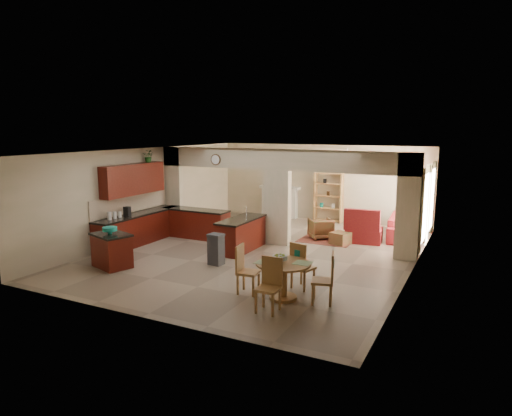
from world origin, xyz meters
The scene contains 39 objects.
floor centered at (0.00, 0.00, 0.00)m, with size 10.00×10.00×0.00m, color gray.
ceiling centered at (0.00, 0.00, 2.80)m, with size 10.00×10.00×0.00m, color white.
wall_back centered at (0.00, 5.00, 1.40)m, with size 8.00×8.00×0.00m, color beige.
wall_front centered at (0.00, -5.00, 1.40)m, with size 8.00×8.00×0.00m, color beige.
wall_left centered at (-4.00, 0.00, 1.40)m, with size 10.00×10.00×0.00m, color beige.
wall_right centered at (4.00, 0.00, 1.40)m, with size 10.00×10.00×0.00m, color beige.
partition_left_pier centered at (-3.70, 1.00, 1.40)m, with size 0.60×0.25×2.80m, color beige.
partition_center_pier centered at (0.00, 1.00, 1.10)m, with size 0.80×0.25×2.20m, color beige.
partition_right_pier centered at (3.70, 1.00, 1.40)m, with size 0.60×0.25×2.80m, color beige.
partition_header centered at (0.00, 1.00, 2.50)m, with size 8.00×0.25×0.60m, color beige.
kitchen_counter centered at (-3.26, -0.25, 0.46)m, with size 2.52×3.29×1.48m.
upper_cabinets centered at (-3.82, -0.80, 1.92)m, with size 0.35×2.40×0.90m, color #3D0B07.
peninsula centered at (-0.60, -0.11, 0.46)m, with size 0.70×1.85×0.91m.
wall_clock centered at (-2.00, 0.85, 2.45)m, with size 0.34×0.34×0.03m, color #52361B.
rug centered at (1.20, 2.10, 0.01)m, with size 1.60×1.30×0.01m, color brown.
fireplace centered at (-1.60, 4.83, 0.61)m, with size 1.60×0.35×1.20m.
shelving_unit centered at (0.35, 4.82, 0.90)m, with size 1.00×0.32×1.80m, color #A37238.
window_a centered at (3.97, 2.30, 1.20)m, with size 0.02×0.90×1.90m, color white.
window_b centered at (3.97, 4.00, 1.20)m, with size 0.02×0.90×1.90m, color white.
glazed_door centered at (3.97, 3.15, 1.05)m, with size 0.02×0.70×2.10m, color white.
drape_a_left centered at (3.93, 1.70, 1.20)m, with size 0.10×0.28×2.30m, color #3A1E17.
drape_a_right centered at (3.93, 2.90, 1.20)m, with size 0.10×0.28×2.30m, color #3A1E17.
drape_b_left centered at (3.93, 3.40, 1.20)m, with size 0.10×0.28×2.30m, color #3A1E17.
drape_b_right centered at (3.93, 4.60, 1.20)m, with size 0.10×0.28×2.30m, color #3A1E17.
ceiling_fan centered at (1.50, 3.00, 2.56)m, with size 1.00×1.00×0.10m, color white.
kitchen_island centered at (-2.71, -2.94, 0.43)m, with size 1.14×0.96×0.85m.
teal_bowl centered at (-2.73, -2.95, 0.93)m, with size 0.35×0.35×0.17m, color #148D7B.
trash_can centered at (-0.51, -1.61, 0.36)m, with size 0.34×0.29×0.73m, color #2D2C2F.
dining_table centered at (1.94, -3.00, 0.50)m, with size 1.11×1.11×0.76m.
fruit_bowl centered at (1.86, -3.01, 0.84)m, with size 0.31×0.31×0.16m, color #8CB627.
sofa centered at (3.30, 3.52, 0.35)m, with size 0.94×2.39×0.70m, color maroon.
chaise centered at (2.26, 2.41, 0.21)m, with size 1.05×0.86×0.42m, color maroon.
armchair centered at (0.96, 2.21, 0.31)m, with size 0.67×0.69×0.63m, color maroon.
ottoman centered at (1.71, 1.79, 0.18)m, with size 0.50×0.50×0.36m, color maroon.
plant centered at (-3.82, -0.08, 2.56)m, with size 0.33×0.29×0.37m, color #134813.
chair_north centered at (2.04, -2.32, 0.55)m, with size 0.52×0.52×1.02m.
chair_east centered at (2.79, -2.84, 0.55)m, with size 0.52×0.52×1.02m.
chair_south centered at (1.94, -3.66, 0.55)m, with size 0.43×0.44×1.02m.
chair_west centered at (1.08, -3.05, 0.55)m, with size 0.47×0.47×1.02m.
Camera 1 is at (5.39, -11.08, 3.42)m, focal length 32.00 mm.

